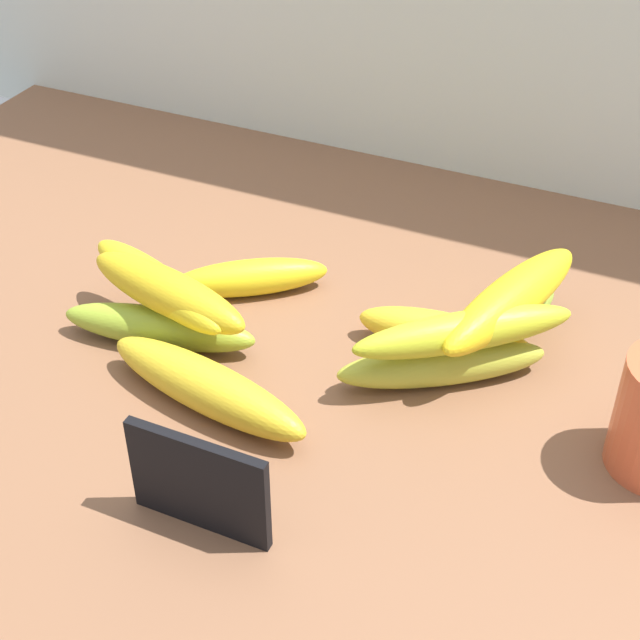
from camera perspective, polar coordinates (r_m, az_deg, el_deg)
The scene contains 12 objects.
counter_top at distance 87.92cm, azimuth -3.51°, elevation -2.00°, with size 110.00×76.00×3.00cm, color brown.
chalkboard_sign at distance 68.92cm, azimuth -7.23°, elevation -9.89°, with size 11.00×1.80×8.40cm.
banana_0 at distance 79.25cm, azimuth -6.95°, elevation -3.95°, with size 20.20×4.37×4.37cm, color gold.
banana_1 at distance 81.97cm, azimuth 7.32°, elevation -2.64°, with size 18.37×3.75×3.75cm, color #ACB235.
banana_2 at distance 85.00cm, azimuth 7.51°, elevation -0.88°, with size 15.96×3.98×3.98cm, color yellow.
banana_3 at distance 86.53cm, azimuth -9.64°, elevation -0.43°, with size 18.07×3.75×3.75cm, color #8FAA2D.
banana_4 at distance 86.84cm, azimuth 10.71°, elevation -0.49°, with size 16.49×3.59×3.59cm, color #8BB83A.
banana_5 at distance 92.01cm, azimuth -4.21°, elevation 2.55°, with size 15.16×3.59×3.59cm, color yellow.
banana_6 at distance 85.45cm, azimuth -9.76°, elevation 2.10°, with size 18.40×3.66×3.66cm, color yellow.
banana_7 at distance 79.87cm, azimuth 8.63°, elevation -0.69°, with size 19.53×3.46×3.46cm, color gold.
banana_8 at distance 84.06cm, azimuth -9.14°, elevation 1.69°, with size 17.62×4.08×4.08cm, color gold.
banana_9 at distance 83.81cm, azimuth 11.40°, elevation 1.21°, with size 19.43×4.27×4.27cm, color yellow.
Camera 1 is at (32.84, -59.66, 57.11)cm, focal length 53.36 mm.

